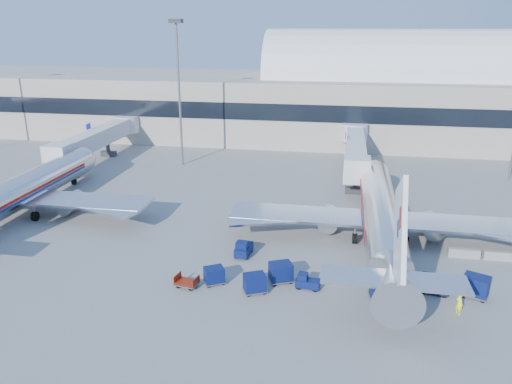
% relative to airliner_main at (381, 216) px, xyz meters
% --- Properties ---
extents(ground, '(260.00, 260.00, 0.00)m').
position_rel_airliner_main_xyz_m(ground, '(-10.00, -4.51, -2.93)').
color(ground, gray).
rests_on(ground, ground).
extents(terminal, '(170.00, 28.15, 21.00)m').
position_rel_airliner_main_xyz_m(terminal, '(-23.60, 51.46, 4.60)').
color(terminal, '#B2AA9E').
rests_on(terminal, ground).
extents(airliner_main, '(32.00, 37.26, 12.07)m').
position_rel_airliner_main_xyz_m(airliner_main, '(0.00, 0.00, 0.00)').
color(airliner_main, silver).
rests_on(airliner_main, ground).
extents(airliner_mid, '(32.00, 37.26, 12.07)m').
position_rel_airliner_main_xyz_m(airliner_mid, '(-42.00, 0.00, 0.00)').
color(airliner_mid, silver).
rests_on(airliner_mid, ground).
extents(jetbridge_near, '(4.40, 27.50, 6.25)m').
position_rel_airliner_main_xyz_m(jetbridge_near, '(-2.40, 26.30, 1.00)').
color(jetbridge_near, silver).
rests_on(jetbridge_near, ground).
extents(jetbridge_mid, '(4.40, 27.50, 6.25)m').
position_rel_airliner_main_xyz_m(jetbridge_mid, '(-44.40, 26.30, 1.00)').
color(jetbridge_mid, silver).
rests_on(jetbridge_mid, ground).
extents(mast_west, '(2.00, 1.20, 22.60)m').
position_rel_airliner_main_xyz_m(mast_west, '(-30.00, 25.49, 11.87)').
color(mast_west, slate).
rests_on(mast_west, ground).
extents(barrier_near, '(3.00, 0.55, 0.90)m').
position_rel_airliner_main_xyz_m(barrier_near, '(8.00, -2.51, -2.48)').
color(barrier_near, '#9E9E96').
rests_on(barrier_near, ground).
extents(barrier_mid, '(3.00, 0.55, 0.90)m').
position_rel_airliner_main_xyz_m(barrier_mid, '(11.30, -2.51, -2.48)').
color(barrier_mid, '#9E9E96').
rests_on(barrier_mid, ground).
extents(tug_lead, '(2.20, 1.28, 1.36)m').
position_rel_airliner_main_xyz_m(tug_lead, '(-6.80, -11.25, -2.31)').
color(tug_lead, '#0A154C').
rests_on(tug_lead, ground).
extents(tug_right, '(2.69, 1.64, 1.65)m').
position_rel_airliner_main_xyz_m(tug_right, '(3.83, -10.15, -2.18)').
color(tug_right, '#0A154C').
rests_on(tug_right, ground).
extents(tug_left, '(1.53, 2.70, 1.69)m').
position_rel_airliner_main_xyz_m(tug_left, '(-13.52, -5.92, -2.16)').
color(tug_left, '#0A154C').
rests_on(tug_left, ground).
extents(cart_train_a, '(2.51, 2.27, 1.81)m').
position_rel_airliner_main_xyz_m(cart_train_a, '(-9.19, -10.51, -1.96)').
color(cart_train_a, '#0A154C').
rests_on(cart_train_a, ground).
extents(cart_train_b, '(2.33, 2.12, 1.67)m').
position_rel_airliner_main_xyz_m(cart_train_b, '(-11.14, -12.73, -2.03)').
color(cart_train_b, '#0A154C').
rests_on(cart_train_b, ground).
extents(cart_train_c, '(2.20, 2.05, 1.55)m').
position_rel_airliner_main_xyz_m(cart_train_c, '(-14.95, -11.87, -2.10)').
color(cart_train_c, '#0A154C').
rests_on(cart_train_c, ground).
extents(cart_solo_near, '(2.37, 1.97, 1.86)m').
position_rel_airliner_main_xyz_m(cart_solo_near, '(-0.41, -12.13, -1.93)').
color(cart_solo_near, '#0A154C').
rests_on(cart_solo_near, ground).
extents(cart_solo_far, '(2.61, 2.36, 1.88)m').
position_rel_airliner_main_xyz_m(cart_solo_far, '(7.30, -10.19, -1.93)').
color(cart_solo_far, '#0A154C').
rests_on(cart_solo_far, ground).
extents(cart_open_red, '(2.15, 1.70, 0.52)m').
position_rel_airliner_main_xyz_m(cart_open_red, '(-17.16, -12.84, -2.56)').
color(cart_open_red, slate).
rests_on(cart_open_red, ground).
extents(ramp_worker, '(0.69, 0.77, 1.78)m').
position_rel_airliner_main_xyz_m(ramp_worker, '(5.39, -13.24, -2.04)').
color(ramp_worker, '#E4FF1A').
rests_on(ramp_worker, ground).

